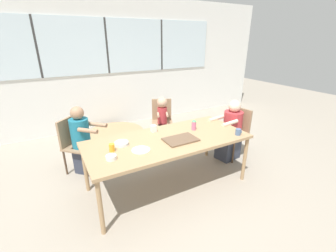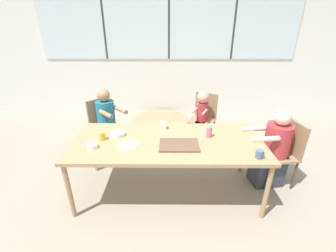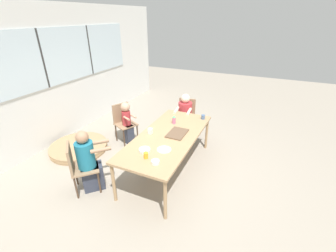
# 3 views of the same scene
# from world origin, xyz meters

# --- Properties ---
(ground_plane) EXTENTS (16.00, 16.00, 0.00)m
(ground_plane) POSITION_xyz_m (0.00, 0.00, 0.00)
(ground_plane) COLOR gray
(wall_back_with_windows) EXTENTS (8.40, 0.08, 2.80)m
(wall_back_with_windows) POSITION_xyz_m (0.00, 2.70, 1.43)
(wall_back_with_windows) COLOR silver
(wall_back_with_windows) RESTS_ON ground_plane
(dining_table) EXTENTS (2.15, 0.94, 0.72)m
(dining_table) POSITION_xyz_m (0.00, 0.00, 0.67)
(dining_table) COLOR tan
(dining_table) RESTS_ON ground_plane
(chair_for_woman_green_shirt) EXTENTS (0.57, 0.57, 0.85)m
(chair_for_woman_green_shirt) POSITION_xyz_m (-1.06, 1.04, 0.50)
(chair_for_woman_green_shirt) COLOR #937556
(chair_for_woman_green_shirt) RESTS_ON ground_plane
(chair_for_man_blue_shirt) EXTENTS (0.45, 0.45, 0.85)m
(chair_for_man_blue_shirt) POSITION_xyz_m (1.47, 0.20, 0.50)
(chair_for_man_blue_shirt) COLOR #937556
(chair_for_man_blue_shirt) RESTS_ON ground_plane
(chair_for_toddler) EXTENTS (0.53, 0.53, 0.85)m
(chair_for_toddler) POSITION_xyz_m (0.61, 1.35, 0.50)
(chair_for_toddler) COLOR #937556
(chair_for_toddler) RESTS_ON ground_plane
(person_woman_green_shirt) EXTENTS (0.54, 0.54, 1.05)m
(person_woman_green_shirt) POSITION_xyz_m (-0.94, 0.93, 0.48)
(person_woman_green_shirt) COLOR #333847
(person_woman_green_shirt) RESTS_ON ground_plane
(person_man_blue_shirt) EXTENTS (0.60, 0.38, 1.02)m
(person_man_blue_shirt) POSITION_xyz_m (1.30, 0.18, 0.46)
(person_man_blue_shirt) COLOR #333847
(person_man_blue_shirt) RESTS_ON ground_plane
(person_toddler) EXTENTS (0.30, 0.37, 0.93)m
(person_toddler) POSITION_xyz_m (0.55, 1.21, 0.47)
(person_toddler) COLOR #333847
(person_toddler) RESTS_ON ground_plane
(food_tray_dark) EXTENTS (0.42, 0.29, 0.02)m
(food_tray_dark) POSITION_xyz_m (0.12, -0.12, 0.73)
(food_tray_dark) COLOR brown
(food_tray_dark) RESTS_ON dining_table
(coffee_mug) EXTENTS (0.08, 0.07, 0.09)m
(coffee_mug) POSITION_xyz_m (0.90, -0.35, 0.76)
(coffee_mug) COLOR slate
(coffee_mug) RESTS_ON dining_table
(sippy_cup) EXTENTS (0.07, 0.07, 0.16)m
(sippy_cup) POSITION_xyz_m (0.48, 0.09, 0.80)
(sippy_cup) COLOR #CC668C
(sippy_cup) RESTS_ON dining_table
(juice_glass) EXTENTS (0.06, 0.06, 0.09)m
(juice_glass) POSITION_xyz_m (-0.74, 0.01, 0.76)
(juice_glass) COLOR gold
(juice_glass) RESTS_ON dining_table
(milk_carton_small) EXTENTS (0.07, 0.07, 0.10)m
(milk_carton_small) POSITION_xyz_m (-0.06, 0.31, 0.77)
(milk_carton_small) COLOR silver
(milk_carton_small) RESTS_ON dining_table
(bowl_white_shallow) EXTENTS (0.17, 0.17, 0.04)m
(bowl_white_shallow) POSITION_xyz_m (-0.59, 0.12, 0.74)
(bowl_white_shallow) COLOR silver
(bowl_white_shallow) RESTS_ON dining_table
(bowl_cereal) EXTENTS (0.11, 0.11, 0.05)m
(bowl_cereal) POSITION_xyz_m (-0.80, -0.17, 0.74)
(bowl_cereal) COLOR white
(bowl_cereal) RESTS_ON dining_table
(plate_tortillas) EXTENTS (0.22, 0.22, 0.01)m
(plate_tortillas) POSITION_xyz_m (-0.44, -0.13, 0.72)
(plate_tortillas) COLOR beige
(plate_tortillas) RESTS_ON dining_table
(folded_table_stack) EXTENTS (1.16, 1.16, 0.12)m
(folded_table_stack) POSITION_xyz_m (-0.15, 1.99, 0.06)
(folded_table_stack) COLOR tan
(folded_table_stack) RESTS_ON ground_plane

